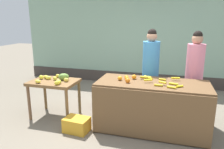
{
  "coord_description": "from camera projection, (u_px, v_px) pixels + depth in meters",
  "views": [
    {
      "loc": [
        0.85,
        -3.73,
        2.0
      ],
      "look_at": [
        -0.26,
        0.15,
        0.96
      ],
      "focal_mm": 34.45,
      "sensor_mm": 36.0,
      "label": 1
    }
  ],
  "objects": [
    {
      "name": "orange_pile",
      "position": [
        127.0,
        78.0,
        3.93
      ],
      "size": [
        0.32,
        0.36,
        0.09
      ],
      "color": "orange",
      "rests_on": "fruit_stall_counter"
    },
    {
      "name": "ground_plane",
      "position": [
        122.0,
        125.0,
        4.2
      ],
      "size": [
        24.0,
        24.0,
        0.0
      ],
      "primitive_type": "plane",
      "color": "#756B5B"
    },
    {
      "name": "produce_crate",
      "position": [
        77.0,
        125.0,
        3.92
      ],
      "size": [
        0.47,
        0.36,
        0.26
      ],
      "primitive_type": "cube",
      "rotation": [
        0.0,
        0.0,
        -0.1
      ],
      "color": "gold",
      "rests_on": "ground"
    },
    {
      "name": "side_table_wooden",
      "position": [
        54.0,
        86.0,
        4.41
      ],
      "size": [
        0.94,
        0.67,
        0.78
      ],
      "color": "brown",
      "rests_on": "ground"
    },
    {
      "name": "market_wall_back",
      "position": [
        145.0,
        37.0,
        6.55
      ],
      "size": [
        7.92,
        0.23,
        2.99
      ],
      "color": "#8CB299",
      "rests_on": "ground"
    },
    {
      "name": "banana_bunch_pile",
      "position": [
        158.0,
        80.0,
        3.84
      ],
      "size": [
        0.77,
        0.64,
        0.07
      ],
      "color": "gold",
      "rests_on": "fruit_stall_counter"
    },
    {
      "name": "mango_papaya_pile",
      "position": [
        57.0,
        78.0,
        4.38
      ],
      "size": [
        0.7,
        0.61,
        0.14
      ],
      "color": "yellow",
      "rests_on": "side_table_wooden"
    },
    {
      "name": "fruit_stall_counter",
      "position": [
        151.0,
        106.0,
        3.93
      ],
      "size": [
        1.98,
        0.87,
        0.91
      ],
      "color": "brown",
      "rests_on": "ground"
    },
    {
      "name": "vendor_woman_blue_shirt",
      "position": [
        150.0,
        73.0,
        4.48
      ],
      "size": [
        0.34,
        0.34,
        1.82
      ],
      "color": "#33333D",
      "rests_on": "ground"
    },
    {
      "name": "produce_sack",
      "position": [
        100.0,
        94.0,
        5.01
      ],
      "size": [
        0.38,
        0.43,
        0.6
      ],
      "primitive_type": "ellipsoid",
      "rotation": [
        0.0,
        0.0,
        1.31
      ],
      "color": "maroon",
      "rests_on": "ground"
    },
    {
      "name": "vendor_woman_pink_shirt",
      "position": [
        194.0,
        76.0,
        4.28
      ],
      "size": [
        0.34,
        0.34,
        1.79
      ],
      "color": "#33333D",
      "rests_on": "ground"
    }
  ]
}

